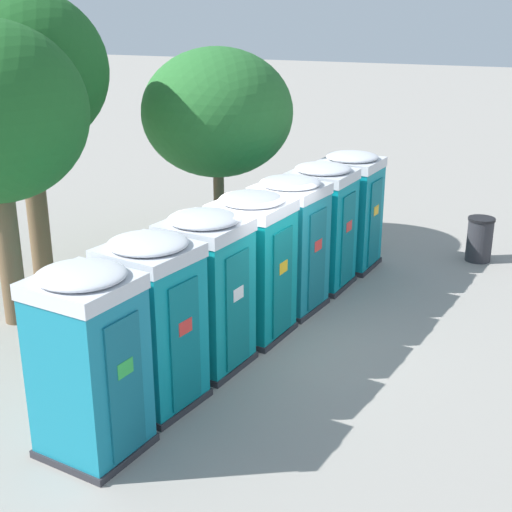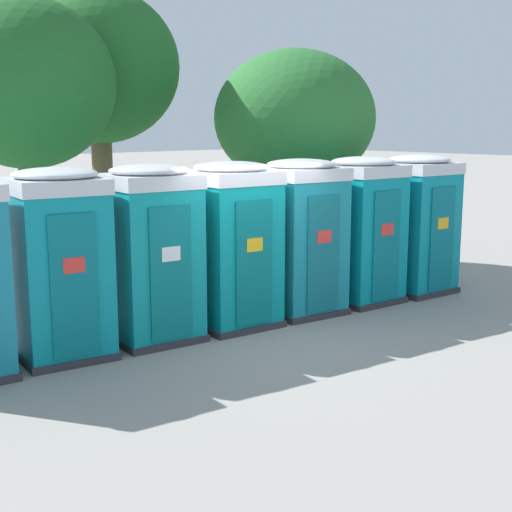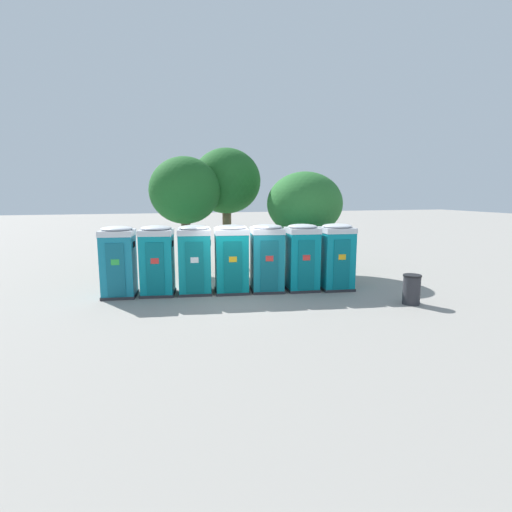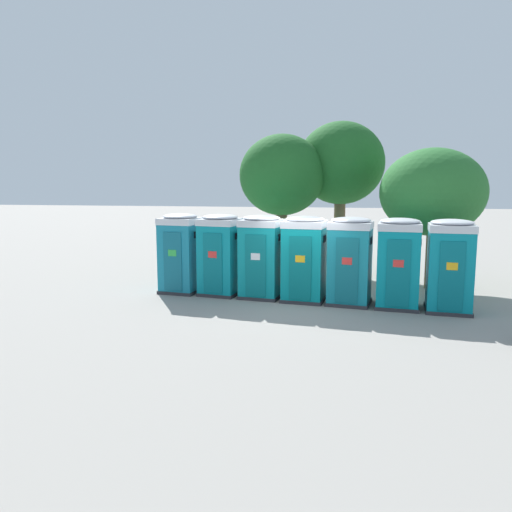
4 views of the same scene
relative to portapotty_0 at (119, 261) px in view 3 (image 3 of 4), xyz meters
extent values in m
plane|color=gray|center=(3.97, -0.78, -1.28)|extent=(120.00, 120.00, 0.00)
cube|color=#2D2D33|center=(0.00, 0.01, -1.23)|extent=(1.31, 1.34, 0.10)
cube|color=teal|center=(0.00, 0.01, -0.13)|extent=(1.25, 1.27, 2.10)
cube|color=#126378|center=(-0.07, -0.57, -0.21)|extent=(0.61, 0.11, 1.85)
cube|color=green|center=(-0.08, -0.59, 0.07)|extent=(0.28, 0.04, 0.20)
cube|color=black|center=(0.56, -0.07, 0.60)|extent=(0.07, 0.36, 0.20)
cube|color=silver|center=(0.00, 0.01, 1.02)|extent=(1.28, 1.31, 0.20)
ellipsoid|color=silver|center=(0.00, 0.01, 1.17)|extent=(1.22, 1.25, 0.18)
cube|color=#2D2D33|center=(1.34, -0.11, -1.23)|extent=(1.37, 1.38, 0.10)
cube|color=#0B8B99|center=(1.34, -0.11, -0.13)|extent=(1.31, 1.32, 2.10)
cube|color=#096C77|center=(1.24, -0.68, -0.21)|extent=(0.62, 0.14, 1.85)
cube|color=red|center=(1.24, -0.70, 0.07)|extent=(0.28, 0.06, 0.20)
cube|color=black|center=(1.91, -0.20, 0.60)|extent=(0.09, 0.36, 0.20)
cube|color=silver|center=(1.34, -0.11, 1.02)|extent=(1.35, 1.36, 0.20)
ellipsoid|color=silver|center=(1.34, -0.11, 1.17)|extent=(1.28, 1.29, 0.18)
cube|color=#2D2D33|center=(2.68, -0.28, -1.23)|extent=(1.35, 1.35, 0.10)
cube|color=#0C8C93|center=(2.68, -0.28, -0.13)|extent=(1.29, 1.28, 2.10)
cube|color=#096D72|center=(2.60, -0.86, -0.21)|extent=(0.63, 0.11, 1.85)
cube|color=white|center=(2.60, -0.88, 0.07)|extent=(0.28, 0.04, 0.20)
cube|color=black|center=(3.26, -0.36, 0.60)|extent=(0.07, 0.36, 0.20)
cube|color=silver|center=(2.68, -0.28, 1.02)|extent=(1.33, 1.32, 0.20)
ellipsoid|color=silver|center=(2.68, -0.28, 1.17)|extent=(1.26, 1.26, 0.18)
cube|color=#2D2D33|center=(4.01, -0.49, -1.23)|extent=(1.36, 1.33, 0.10)
cube|color=#088A90|center=(4.01, -0.49, -0.13)|extent=(1.29, 1.27, 2.10)
cube|color=#076C70|center=(3.94, -1.08, -0.21)|extent=(0.64, 0.10, 1.85)
cube|color=yellow|center=(3.94, -1.09, 0.07)|extent=(0.28, 0.04, 0.20)
cube|color=black|center=(4.60, -0.56, 0.60)|extent=(0.07, 0.36, 0.20)
cube|color=silver|center=(4.01, -0.49, 1.02)|extent=(1.33, 1.31, 0.20)
ellipsoid|color=silver|center=(4.01, -0.49, 1.17)|extent=(1.27, 1.24, 0.18)
cube|color=#2D2D33|center=(5.35, -0.67, -1.23)|extent=(1.37, 1.36, 0.10)
cube|color=teal|center=(5.35, -0.67, -0.13)|extent=(1.30, 1.29, 2.10)
cube|color=#0F6572|center=(5.26, -1.25, -0.21)|extent=(0.63, 0.12, 1.85)
cube|color=red|center=(5.26, -1.27, 0.07)|extent=(0.28, 0.05, 0.20)
cube|color=black|center=(5.93, -0.76, 0.60)|extent=(0.08, 0.36, 0.20)
cube|color=silver|center=(5.35, -0.67, 1.02)|extent=(1.34, 1.33, 0.20)
ellipsoid|color=silver|center=(5.35, -0.67, 1.17)|extent=(1.27, 1.27, 0.18)
cube|color=#2D2D33|center=(6.68, -0.85, -1.23)|extent=(1.30, 1.31, 0.10)
cube|color=#078A99|center=(6.68, -0.85, -0.13)|extent=(1.23, 1.24, 2.10)
cube|color=#076C77|center=(6.62, -1.44, -0.21)|extent=(0.62, 0.09, 1.85)
cube|color=red|center=(6.62, -1.45, 0.07)|extent=(0.28, 0.04, 0.20)
cube|color=black|center=(7.26, -0.91, 0.60)|extent=(0.06, 0.36, 0.20)
cube|color=silver|center=(6.68, -0.85, 1.02)|extent=(1.27, 1.28, 0.20)
ellipsoid|color=silver|center=(6.68, -0.85, 1.17)|extent=(1.21, 1.22, 0.18)
cube|color=#2D2D33|center=(8.01, -1.07, -1.23)|extent=(1.31, 1.31, 0.10)
cube|color=#0A8798|center=(8.01, -1.07, -0.13)|extent=(1.25, 1.25, 2.10)
cube|color=#076977|center=(7.96, -1.65, -0.21)|extent=(0.63, 0.09, 1.85)
cube|color=yellow|center=(7.95, -1.67, 0.07)|extent=(0.28, 0.04, 0.20)
cube|color=black|center=(8.59, -1.12, 0.60)|extent=(0.06, 0.36, 0.20)
cube|color=silver|center=(8.01, -1.07, 1.02)|extent=(1.29, 1.28, 0.20)
ellipsoid|color=silver|center=(8.01, -1.07, 1.17)|extent=(1.22, 1.22, 0.18)
cylinder|color=brown|center=(4.93, 4.82, 0.41)|extent=(0.44, 0.44, 3.39)
ellipsoid|color=#1E5B23|center=(4.93, 4.82, 2.99)|extent=(3.37, 3.37, 3.19)
cylinder|color=brown|center=(2.77, 3.69, 0.20)|extent=(0.42, 0.42, 2.97)
ellipsoid|color=#1E5B23|center=(2.77, 3.69, 2.52)|extent=(3.20, 3.20, 3.03)
cylinder|color=brown|center=(7.96, 2.07, -0.07)|extent=(0.25, 0.25, 2.42)
ellipsoid|color=#286B2D|center=(7.96, 2.07, 1.92)|extent=(3.40, 3.40, 2.87)
cylinder|color=#2D2D33|center=(9.49, -3.70, -0.81)|extent=(0.56, 0.56, 0.94)
cylinder|color=black|center=(9.49, -3.70, -0.31)|extent=(0.60, 0.60, 0.06)
camera|label=1|loc=(-6.49, -5.05, 4.24)|focal=50.00mm
camera|label=2|loc=(-2.97, -8.67, 1.81)|focal=50.00mm
camera|label=3|loc=(0.97, -14.84, 2.43)|focal=28.00mm
camera|label=4|loc=(5.25, -15.15, 2.20)|focal=35.00mm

